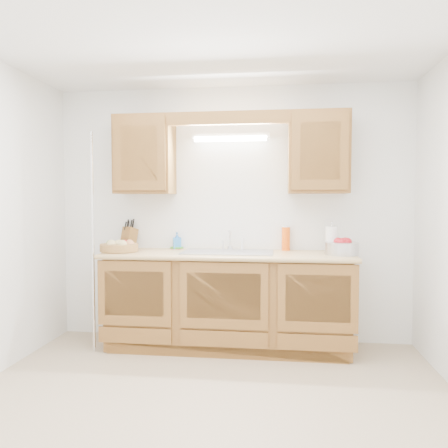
# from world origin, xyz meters

# --- Properties ---
(room) EXTENTS (3.52, 3.50, 2.50)m
(room) POSITION_xyz_m (0.00, 0.00, 1.25)
(room) COLOR tan
(room) RESTS_ON ground
(base_cabinets) EXTENTS (2.20, 0.60, 0.86)m
(base_cabinets) POSITION_xyz_m (0.00, 1.20, 0.44)
(base_cabinets) COLOR brown
(base_cabinets) RESTS_ON ground
(countertop) EXTENTS (2.30, 0.63, 0.04)m
(countertop) POSITION_xyz_m (0.00, 1.19, 0.88)
(countertop) COLOR tan
(countertop) RESTS_ON base_cabinets
(upper_cabinet_left) EXTENTS (0.55, 0.33, 0.75)m
(upper_cabinet_left) POSITION_xyz_m (-0.83, 1.33, 1.83)
(upper_cabinet_left) COLOR brown
(upper_cabinet_left) RESTS_ON room
(upper_cabinet_right) EXTENTS (0.55, 0.33, 0.75)m
(upper_cabinet_right) POSITION_xyz_m (0.83, 1.33, 1.83)
(upper_cabinet_right) COLOR brown
(upper_cabinet_right) RESTS_ON room
(valance) EXTENTS (2.20, 0.05, 0.12)m
(valance) POSITION_xyz_m (0.00, 1.19, 2.14)
(valance) COLOR brown
(valance) RESTS_ON room
(fluorescent_fixture) EXTENTS (0.76, 0.08, 0.08)m
(fluorescent_fixture) POSITION_xyz_m (0.00, 1.42, 2.00)
(fluorescent_fixture) COLOR white
(fluorescent_fixture) RESTS_ON room
(sink) EXTENTS (0.84, 0.46, 0.36)m
(sink) POSITION_xyz_m (0.00, 1.21, 0.83)
(sink) COLOR #9E9EA3
(sink) RESTS_ON countertop
(wire_shelf_pole) EXTENTS (0.03, 0.03, 2.00)m
(wire_shelf_pole) POSITION_xyz_m (-1.20, 0.94, 1.00)
(wire_shelf_pole) COLOR silver
(wire_shelf_pole) RESTS_ON ground
(outlet_plate) EXTENTS (0.08, 0.01, 0.12)m
(outlet_plate) POSITION_xyz_m (0.95, 1.49, 1.15)
(outlet_plate) COLOR white
(outlet_plate) RESTS_ON room
(fruit_basket) EXTENTS (0.42, 0.42, 0.11)m
(fruit_basket) POSITION_xyz_m (-1.03, 1.14, 0.95)
(fruit_basket) COLOR #A47242
(fruit_basket) RESTS_ON countertop
(knife_block) EXTENTS (0.17, 0.20, 0.31)m
(knife_block) POSITION_xyz_m (-1.03, 1.42, 1.01)
(knife_block) COLOR brown
(knife_block) RESTS_ON countertop
(orange_canister) EXTENTS (0.10, 0.10, 0.24)m
(orange_canister) POSITION_xyz_m (0.54, 1.44, 1.02)
(orange_canister) COLOR #FC5C0E
(orange_canister) RESTS_ON countertop
(soap_bottle) EXTENTS (0.10, 0.10, 0.17)m
(soap_bottle) POSITION_xyz_m (-0.54, 1.44, 0.98)
(soap_bottle) COLOR blue
(soap_bottle) RESTS_ON countertop
(sponge) EXTENTS (0.13, 0.09, 0.02)m
(sponge) POSITION_xyz_m (-0.54, 1.43, 0.91)
(sponge) COLOR #CC333F
(sponge) RESTS_ON countertop
(paper_towel) EXTENTS (0.14, 0.14, 0.29)m
(paper_towel) POSITION_xyz_m (0.96, 1.28, 1.02)
(paper_towel) COLOR silver
(paper_towel) RESTS_ON countertop
(apple_bowl) EXTENTS (0.39, 0.39, 0.15)m
(apple_bowl) POSITION_xyz_m (1.03, 1.16, 0.97)
(apple_bowl) COLOR silver
(apple_bowl) RESTS_ON countertop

